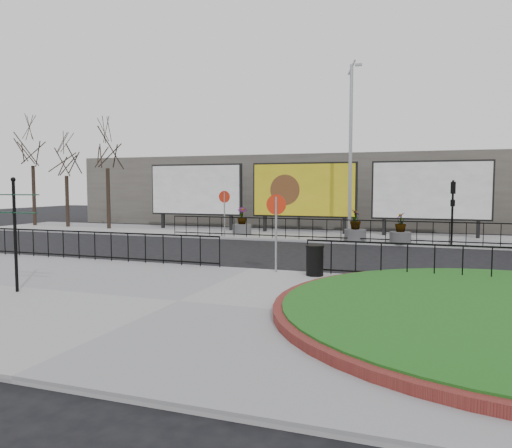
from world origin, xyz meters
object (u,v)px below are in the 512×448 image
at_px(litter_bin, 315,260).
at_px(planter_c, 400,232).
at_px(fingerpost_sign, 15,223).
at_px(billboard_mid, 304,190).
at_px(lamp_post, 351,148).
at_px(planter_a, 242,225).
at_px(planter_b, 355,230).

distance_m(litter_bin, planter_c, 10.18).
xyz_separation_m(fingerpost_sign, litter_bin, (6.75, 4.88, -1.32)).
height_order(billboard_mid, planter_c, billboard_mid).
xyz_separation_m(billboard_mid, litter_bin, (3.81, -13.58, -2.01)).
relative_size(fingerpost_sign, litter_bin, 3.17).
bearing_deg(planter_c, litter_bin, -100.73).
bearing_deg(planter_c, lamp_post, 149.31).
bearing_deg(lamp_post, litter_bin, -86.06).
distance_m(fingerpost_sign, planter_a, 16.54).
bearing_deg(lamp_post, planter_c, -30.69).
height_order(litter_bin, planter_c, planter_c).
bearing_deg(billboard_mid, planter_a, -147.57).
height_order(fingerpost_sign, litter_bin, fingerpost_sign).
distance_m(billboard_mid, planter_a, 4.17).
relative_size(lamp_post, planter_a, 6.05).
relative_size(litter_bin, planter_c, 0.64).
bearing_deg(planter_c, billboard_mid, 147.94).
height_order(billboard_mid, planter_a, billboard_mid).
relative_size(billboard_mid, planter_a, 4.06).
bearing_deg(billboard_mid, planter_b, -42.84).
bearing_deg(billboard_mid, lamp_post, -33.25).
bearing_deg(planter_c, planter_a, 169.70).
xyz_separation_m(litter_bin, planter_c, (1.90, 10.01, 0.03)).
xyz_separation_m(litter_bin, planter_b, (-0.31, 10.33, 0.06)).
relative_size(litter_bin, planter_a, 0.61).
distance_m(billboard_mid, lamp_post, 4.23).
bearing_deg(planter_a, planter_b, -10.92).
bearing_deg(fingerpost_sign, planter_b, 66.87).
height_order(fingerpost_sign, planter_a, fingerpost_sign).
relative_size(planter_b, planter_c, 1.07).
xyz_separation_m(billboard_mid, fingerpost_sign, (-2.94, -18.46, -0.69)).
distance_m(lamp_post, planter_c, 5.25).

